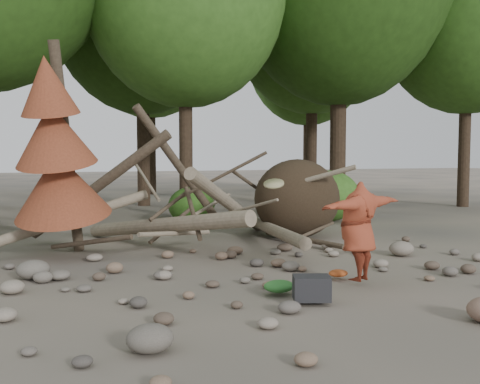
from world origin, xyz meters
name	(u,v)px	position (x,y,z in m)	size (l,w,h in m)	color
ground	(270,285)	(0.00, 0.00, 0.00)	(120.00, 120.00, 0.00)	#514C44
deadfall_pile	(277,201)	(2.02, 4.24, 0.95)	(8.55, 5.24, 3.30)	#332619
dead_conifer	(56,154)	(-3.12, 3.37, 2.11)	(2.06, 2.16, 4.35)	#4C3F30
bush_mid	(191,206)	(0.80, 7.80, 0.56)	(1.40, 1.40, 1.12)	#315F1B
bush_right	(328,196)	(5.00, 7.00, 0.80)	(2.00, 2.00, 1.60)	#3D7123
frisbee_thrower	(358,231)	(1.33, -0.47, 0.87)	(2.85, 1.23, 1.69)	maroon
backpack	(312,292)	(0.12, -1.19, 0.17)	(0.51, 0.34, 0.34)	black
cloth_green	(279,290)	(-0.12, -0.61, 0.09)	(0.47, 0.39, 0.18)	#2E712D
cloth_orange	(338,276)	(1.22, -0.04, 0.06)	(0.33, 0.27, 0.12)	#A8471C
boulder_front_left	(150,338)	(-2.35, -2.23, 0.15)	(0.51, 0.46, 0.30)	#615B51
boulder_mid_right	(401,249)	(3.53, 1.35, 0.15)	(0.51, 0.46, 0.31)	gray
boulder_mid_left	(33,270)	(-3.57, 1.76, 0.16)	(0.54, 0.49, 0.33)	#6A6359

